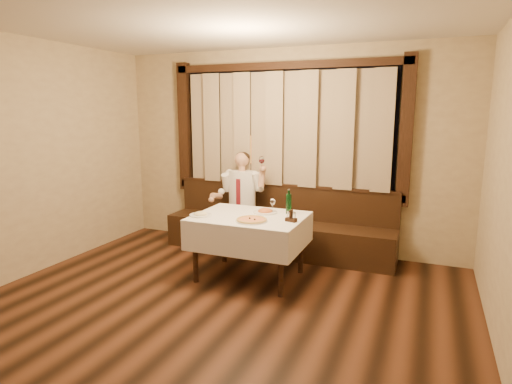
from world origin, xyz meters
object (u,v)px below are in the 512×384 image
at_px(banquette, 278,230).
at_px(seated_man, 240,193).
at_px(cruet_caddy, 291,217).
at_px(green_bottle, 289,203).
at_px(dining_table, 250,224).
at_px(pizza, 252,220).
at_px(pasta_red, 265,210).
at_px(pasta_cream, 201,213).

bearing_deg(banquette, seated_man, -170.65).
xyz_separation_m(cruet_caddy, seated_man, (-1.07, 1.01, 0.01)).
bearing_deg(green_bottle, seated_man, 143.94).
xyz_separation_m(banquette, green_bottle, (0.39, -0.77, 0.57)).
relative_size(banquette, dining_table, 2.52).
relative_size(dining_table, pizza, 3.58).
bearing_deg(cruet_caddy, pasta_red, 159.44).
bearing_deg(pizza, seated_man, 119.67).
bearing_deg(dining_table, banquette, 90.00).
relative_size(dining_table, pasta_cream, 4.93).
distance_m(pasta_cream, green_bottle, 1.04).
distance_m(pizza, green_bottle, 0.57).
xyz_separation_m(pizza, pasta_red, (-0.00, 0.42, 0.02)).
relative_size(pasta_red, seated_man, 0.21).
distance_m(pasta_red, pasta_cream, 0.77).
distance_m(pizza, pasta_red, 0.42).
height_order(pizza, seated_man, seated_man).
height_order(pizza, pasta_red, pasta_red).
height_order(dining_table, cruet_caddy, cruet_caddy).
height_order(banquette, cruet_caddy, banquette).
height_order(pasta_cream, cruet_caddy, cruet_caddy).
height_order(banquette, green_bottle, green_bottle).
height_order(dining_table, pasta_cream, pasta_cream).
bearing_deg(pasta_cream, cruet_caddy, 7.98).
height_order(pasta_red, pasta_cream, pasta_red).
height_order(banquette, pizza, banquette).
distance_m(banquette, pasta_red, 0.97).
bearing_deg(cruet_caddy, seated_man, 149.37).
xyz_separation_m(banquette, pasta_red, (0.12, -0.83, 0.49)).
relative_size(pizza, pasta_cream, 1.38).
xyz_separation_m(dining_table, seated_man, (-0.54, 0.93, 0.16)).
bearing_deg(banquette, dining_table, -90.00).
bearing_deg(pasta_red, pizza, -89.66).
distance_m(dining_table, pasta_cream, 0.59).
xyz_separation_m(pasta_red, seated_man, (-0.66, 0.74, 0.01)).
bearing_deg(pasta_cream, pasta_red, 32.82).
height_order(pasta_cream, green_bottle, green_bottle).
height_order(pizza, green_bottle, green_bottle).
bearing_deg(cruet_caddy, pasta_cream, -159.31).
bearing_deg(cruet_caddy, banquette, 128.48).
height_order(pasta_red, cruet_caddy, cruet_caddy).
xyz_separation_m(dining_table, green_bottle, (0.39, 0.26, 0.23)).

